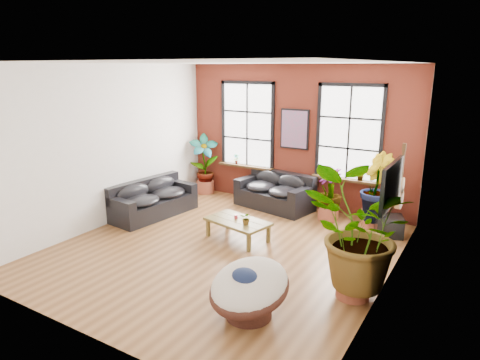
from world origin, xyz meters
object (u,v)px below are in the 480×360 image
at_px(sofa_back, 275,192).
at_px(papasan_chair, 249,288).
at_px(sofa_left, 152,200).
at_px(coffee_table, 238,222).

distance_m(sofa_back, papasan_chair, 4.93).
xyz_separation_m(sofa_left, papasan_chair, (4.12, -2.54, 0.06)).
bearing_deg(coffee_table, sofa_back, 108.80).
bearing_deg(sofa_back, papasan_chair, -57.18).
bearing_deg(sofa_back, coffee_table, -72.51).
height_order(sofa_back, sofa_left, sofa_back).
distance_m(sofa_back, sofa_left, 3.03).
height_order(sofa_left, coffee_table, sofa_left).
height_order(sofa_back, coffee_table, sofa_back).
relative_size(sofa_back, sofa_left, 0.93).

